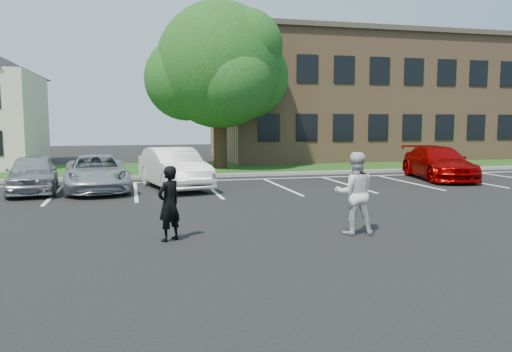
{
  "coord_description": "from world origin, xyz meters",
  "views": [
    {
      "loc": [
        -2.95,
        -10.69,
        2.58
      ],
      "look_at": [
        0.0,
        1.0,
        1.25
      ],
      "focal_mm": 35.0,
      "sensor_mm": 36.0,
      "label": 1
    }
  ],
  "objects_px": {
    "tree": "(221,68)",
    "car_white_sedan": "(174,168)",
    "office_building": "(374,99)",
    "car_silver_minivan": "(97,173)",
    "man_black_suit": "(169,204)",
    "man_white_shirt": "(355,193)",
    "car_red_compact": "(439,163)",
    "car_silver_west": "(33,174)"
  },
  "relations": [
    {
      "from": "man_white_shirt",
      "to": "car_white_sedan",
      "type": "relative_size",
      "value": 0.4
    },
    {
      "from": "car_silver_west",
      "to": "car_white_sedan",
      "type": "height_order",
      "value": "car_white_sedan"
    },
    {
      "from": "man_black_suit",
      "to": "man_white_shirt",
      "type": "relative_size",
      "value": 0.86
    },
    {
      "from": "office_building",
      "to": "tree",
      "type": "height_order",
      "value": "tree"
    },
    {
      "from": "car_silver_minivan",
      "to": "man_white_shirt",
      "type": "bearing_deg",
      "value": -60.32
    },
    {
      "from": "tree",
      "to": "man_black_suit",
      "type": "bearing_deg",
      "value": -104.26
    },
    {
      "from": "office_building",
      "to": "tree",
      "type": "bearing_deg",
      "value": -152.71
    },
    {
      "from": "man_white_shirt",
      "to": "car_silver_west",
      "type": "height_order",
      "value": "man_white_shirt"
    },
    {
      "from": "man_white_shirt",
      "to": "office_building",
      "type": "bearing_deg",
      "value": -105.63
    },
    {
      "from": "man_white_shirt",
      "to": "car_silver_minivan",
      "type": "xyz_separation_m",
      "value": [
        -6.17,
        8.88,
        -0.27
      ]
    },
    {
      "from": "man_black_suit",
      "to": "car_white_sedan",
      "type": "xyz_separation_m",
      "value": [
        0.84,
        8.53,
        -0.03
      ]
    },
    {
      "from": "man_black_suit",
      "to": "man_white_shirt",
      "type": "distance_m",
      "value": 4.18
    },
    {
      "from": "man_white_shirt",
      "to": "car_silver_west",
      "type": "distance_m",
      "value": 12.25
    },
    {
      "from": "tree",
      "to": "car_silver_west",
      "type": "bearing_deg",
      "value": -139.11
    },
    {
      "from": "office_building",
      "to": "man_black_suit",
      "type": "xyz_separation_m",
      "value": [
        -16.17,
        -21.95,
        -3.34
      ]
    },
    {
      "from": "office_building",
      "to": "man_white_shirt",
      "type": "distance_m",
      "value": 25.56
    },
    {
      "from": "car_silver_west",
      "to": "tree",
      "type": "bearing_deg",
      "value": 34.78
    },
    {
      "from": "car_white_sedan",
      "to": "car_red_compact",
      "type": "height_order",
      "value": "car_white_sedan"
    },
    {
      "from": "office_building",
      "to": "man_black_suit",
      "type": "relative_size",
      "value": 13.76
    },
    {
      "from": "tree",
      "to": "car_white_sedan",
      "type": "height_order",
      "value": "tree"
    },
    {
      "from": "tree",
      "to": "car_white_sedan",
      "type": "xyz_separation_m",
      "value": [
        -3.14,
        -7.13,
        -4.57
      ]
    },
    {
      "from": "car_silver_west",
      "to": "car_red_compact",
      "type": "distance_m",
      "value": 16.71
    },
    {
      "from": "office_building",
      "to": "man_black_suit",
      "type": "distance_m",
      "value": 27.47
    },
    {
      "from": "car_white_sedan",
      "to": "car_silver_minivan",
      "type": "bearing_deg",
      "value": 167.78
    },
    {
      "from": "car_silver_minivan",
      "to": "man_black_suit",
      "type": "bearing_deg",
      "value": -81.8
    },
    {
      "from": "tree",
      "to": "man_white_shirt",
      "type": "relative_size",
      "value": 4.67
    },
    {
      "from": "tree",
      "to": "man_white_shirt",
      "type": "bearing_deg",
      "value": -89.36
    },
    {
      "from": "tree",
      "to": "car_white_sedan",
      "type": "distance_m",
      "value": 9.03
    },
    {
      "from": "office_building",
      "to": "car_silver_minivan",
      "type": "xyz_separation_m",
      "value": [
        -18.19,
        -13.45,
        -3.49
      ]
    },
    {
      "from": "office_building",
      "to": "car_silver_west",
      "type": "distance_m",
      "value": 24.63
    },
    {
      "from": "tree",
      "to": "man_white_shirt",
      "type": "distance_m",
      "value": 16.63
    },
    {
      "from": "man_black_suit",
      "to": "office_building",
      "type": "bearing_deg",
      "value": -165.96
    },
    {
      "from": "tree",
      "to": "man_black_suit",
      "type": "distance_m",
      "value": 16.78
    },
    {
      "from": "car_red_compact",
      "to": "car_silver_minivan",
      "type": "bearing_deg",
      "value": -167.38
    },
    {
      "from": "car_silver_west",
      "to": "man_white_shirt",
      "type": "bearing_deg",
      "value": -53.01
    },
    {
      "from": "office_building",
      "to": "car_white_sedan",
      "type": "xyz_separation_m",
      "value": [
        -15.34,
        -13.42,
        -3.38
      ]
    },
    {
      "from": "tree",
      "to": "car_red_compact",
      "type": "bearing_deg",
      "value": -39.34
    },
    {
      "from": "man_white_shirt",
      "to": "car_white_sedan",
      "type": "distance_m",
      "value": 9.51
    },
    {
      "from": "tree",
      "to": "car_silver_minivan",
      "type": "bearing_deg",
      "value": -129.93
    },
    {
      "from": "man_black_suit",
      "to": "car_silver_west",
      "type": "distance_m",
      "value": 9.55
    },
    {
      "from": "man_black_suit",
      "to": "car_silver_west",
      "type": "height_order",
      "value": "man_black_suit"
    },
    {
      "from": "man_white_shirt",
      "to": "car_red_compact",
      "type": "bearing_deg",
      "value": -119.98
    }
  ]
}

